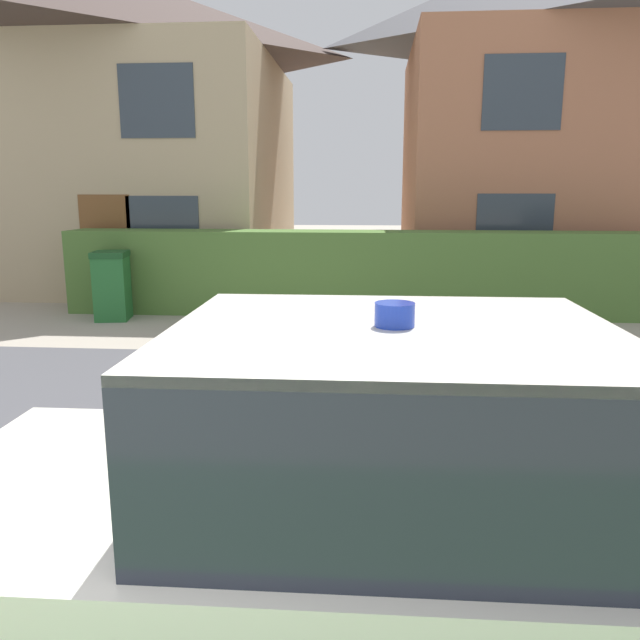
{
  "coord_description": "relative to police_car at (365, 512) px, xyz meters",
  "views": [
    {
      "loc": [
        1.34,
        -0.44,
        2.17
      ],
      "look_at": [
        0.89,
        4.93,
        1.05
      ],
      "focal_mm": 35.0,
      "sensor_mm": 36.0,
      "label": 1
    }
  ],
  "objects": [
    {
      "name": "road_strip",
      "position": [
        -1.33,
        2.11,
        -0.73
      ],
      "size": [
        28.0,
        6.87,
        0.01
      ],
      "primitive_type": "cube",
      "color": "#4C4C51",
      "rests_on": "ground"
    },
    {
      "name": "house_left",
      "position": [
        -5.97,
        12.37,
        2.84
      ],
      "size": [
        7.78,
        7.03,
        7.03
      ],
      "color": "tan",
      "rests_on": "ground"
    },
    {
      "name": "wheelie_bin",
      "position": [
        -4.38,
        7.57,
        -0.15
      ],
      "size": [
        0.65,
        0.69,
        1.17
      ],
      "rotation": [
        0.0,
        0.0,
        0.17
      ],
      "color": "#23662D",
      "rests_on": "ground"
    },
    {
      "name": "police_car",
      "position": [
        0.0,
        0.0,
        0.0
      ],
      "size": [
        3.97,
        1.8,
        1.7
      ],
      "rotation": [
        0.0,
        0.0,
        3.15
      ],
      "color": "black",
      "rests_on": "road_strip"
    },
    {
      "name": "garden_hedge",
      "position": [
        -0.05,
        8.42,
        -0.0
      ],
      "size": [
        10.72,
        0.88,
        1.48
      ],
      "primitive_type": "cube",
      "color": "#4C7233",
      "rests_on": "ground"
    },
    {
      "name": "house_right",
      "position": [
        4.88,
        12.06,
        3.18
      ],
      "size": [
        8.54,
        5.74,
        7.68
      ],
      "color": "#A86B4C",
      "rests_on": "ground"
    }
  ]
}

